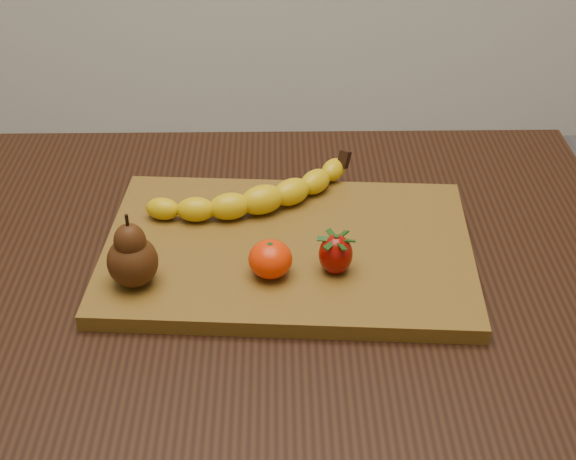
{
  "coord_description": "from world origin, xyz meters",
  "views": [
    {
      "loc": [
        0.05,
        -0.78,
        1.36
      ],
      "look_at": [
        0.06,
        0.02,
        0.8
      ],
      "focal_mm": 50.0,
      "sensor_mm": 36.0,
      "label": 1
    }
  ],
  "objects_px": {
    "cutting_board": "(288,250)",
    "mandarin": "(270,259)",
    "table": "(239,326)",
    "pear": "(131,250)"
  },
  "relations": [
    {
      "from": "table",
      "to": "mandarin",
      "type": "bearing_deg",
      "value": -45.63
    },
    {
      "from": "cutting_board",
      "to": "mandarin",
      "type": "height_order",
      "value": "mandarin"
    },
    {
      "from": "cutting_board",
      "to": "mandarin",
      "type": "bearing_deg",
      "value": -105.49
    },
    {
      "from": "table",
      "to": "mandarin",
      "type": "relative_size",
      "value": 19.51
    },
    {
      "from": "cutting_board",
      "to": "mandarin",
      "type": "relative_size",
      "value": 8.78
    },
    {
      "from": "pear",
      "to": "mandarin",
      "type": "bearing_deg",
      "value": 4.4
    },
    {
      "from": "table",
      "to": "cutting_board",
      "type": "relative_size",
      "value": 2.22
    },
    {
      "from": "table",
      "to": "pear",
      "type": "relative_size",
      "value": 10.99
    },
    {
      "from": "table",
      "to": "mandarin",
      "type": "xyz_separation_m",
      "value": [
        0.04,
        -0.04,
        0.14
      ]
    },
    {
      "from": "cutting_board",
      "to": "pear",
      "type": "xyz_separation_m",
      "value": [
        -0.18,
        -0.07,
        0.06
      ]
    }
  ]
}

